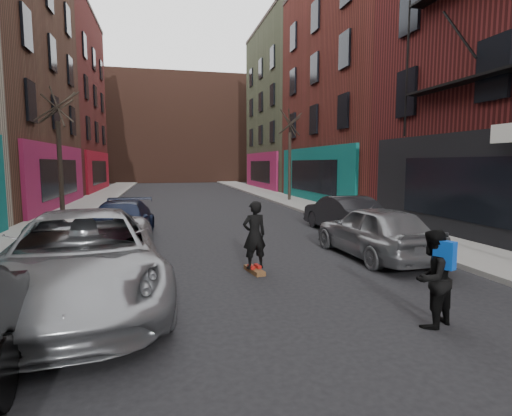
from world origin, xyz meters
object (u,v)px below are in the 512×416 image
parked_right_far (374,231)px  skateboarder (254,235)px  parked_left_end (120,222)px  skateboard (254,270)px  tree_right_far (290,147)px  tree_left_far (59,143)px  parked_right_end (342,214)px  pedestrian (432,278)px  parked_left_far (83,258)px

parked_right_far → skateboarder: (-3.44, -0.71, 0.17)m
parked_left_end → skateboard: (3.35, -4.31, -0.60)m
parked_left_end → tree_right_far: bearing=55.5°
tree_left_far → parked_right_end: 12.35m
parked_right_far → skateboarder: bearing=9.1°
parked_left_end → pedestrian: pedestrian is taller
parked_right_far → parked_right_end: parked_right_far is taller
parked_right_end → tree_left_far: bearing=-29.1°
skateboard → skateboarder: size_ratio=0.51×
tree_left_far → parked_right_far: (9.79, -9.44, -2.67)m
parked_left_far → parked_left_end: (0.09, 5.58, -0.17)m
parked_right_far → pedestrian: (-1.46, -4.29, 0.05)m
pedestrian → parked_left_far: bearing=-47.1°
parked_right_far → skateboard: 3.58m
skateboard → skateboarder: 0.83m
skateboarder → parked_left_end: bearing=-62.6°
parked_right_far → tree_right_far: bearing=-102.2°
skateboarder → pedestrian: size_ratio=1.03×
skateboarder → pedestrian: 4.09m
pedestrian → skateboarder: bearing=-85.0°
tree_left_far → tree_right_far: tree_right_far is taller
parked_right_far → pedestrian: bearing=68.6°
tree_left_far → pedestrian: size_ratio=4.30×
tree_right_far → tree_left_far: bearing=-154.2°
parked_left_far → parked_right_end: bearing=31.1°
skateboard → pedestrian: pedestrian is taller
tree_left_far → skateboarder: size_ratio=4.16×
tree_right_far → pedestrian: size_ratio=4.50×
parked_right_far → parked_right_end: (0.91, 3.91, -0.04)m
skateboard → parked_left_end: bearing=117.4°
parked_left_end → pedestrian: size_ratio=2.98×
tree_left_far → skateboarder: tree_left_far is taller
parked_right_far → parked_left_far: bearing=13.5°
parked_left_far → pedestrian: (5.41, -2.32, -0.06)m
tree_left_far → parked_left_end: bearing=-62.8°
tree_left_far → tree_right_far: (12.40, 6.00, 0.15)m
tree_left_far → parked_right_end: tree_left_far is taller
parked_left_end → skateboarder: skateboarder is taller
parked_left_far → tree_left_far: bearing=98.3°
parked_right_far → skateboard: bearing=9.1°
tree_left_far → pedestrian: tree_left_far is taller
parked_left_far → parked_right_end: (7.79, 5.89, -0.15)m
tree_left_far → parked_left_far: tree_left_far is taller
parked_right_end → skateboarder: bearing=45.0°
skateboard → tree_left_far: bearing=111.6°
parked_left_far → skateboarder: size_ratio=3.80×
tree_left_far → skateboarder: 12.23m
parked_right_far → skateboard: size_ratio=5.24×
parked_left_far → skateboard: bearing=14.2°
tree_left_far → parked_left_far: size_ratio=1.09×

